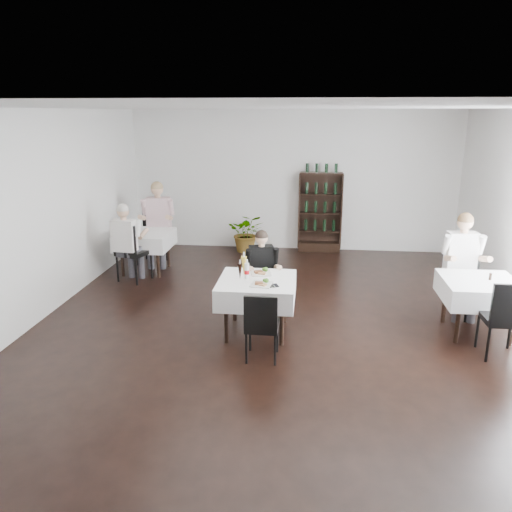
# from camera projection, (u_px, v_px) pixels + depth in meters

# --- Properties ---
(room_shell) EXTENTS (9.00, 9.00, 9.00)m
(room_shell) POSITION_uv_depth(u_px,v_px,m) (280.00, 227.00, 6.49)
(room_shell) COLOR black
(room_shell) RESTS_ON ground
(wine_shelf) EXTENTS (0.90, 0.28, 1.75)m
(wine_shelf) POSITION_uv_depth(u_px,v_px,m) (320.00, 213.00, 10.73)
(wine_shelf) COLOR black
(wine_shelf) RESTS_ON ground
(main_table) EXTENTS (1.03, 1.03, 0.77)m
(main_table) POSITION_uv_depth(u_px,v_px,m) (257.00, 290.00, 6.77)
(main_table) COLOR black
(main_table) RESTS_ON ground
(left_table) EXTENTS (0.98, 0.98, 0.77)m
(left_table) POSITION_uv_depth(u_px,v_px,m) (145.00, 240.00, 9.41)
(left_table) COLOR black
(left_table) RESTS_ON ground
(right_table) EXTENTS (0.98, 0.98, 0.77)m
(right_table) POSITION_uv_depth(u_px,v_px,m) (479.00, 291.00, 6.74)
(right_table) COLOR black
(right_table) RESTS_ON ground
(potted_tree) EXTENTS (0.79, 0.69, 0.84)m
(potted_tree) POSITION_uv_depth(u_px,v_px,m) (247.00, 233.00, 10.81)
(potted_tree) COLOR #2D6121
(potted_tree) RESTS_ON ground
(main_chair_far) EXTENTS (0.52, 0.53, 0.90)m
(main_chair_far) POSITION_uv_depth(u_px,v_px,m) (265.00, 279.00, 7.54)
(main_chair_far) COLOR black
(main_chair_far) RESTS_ON ground
(main_chair_near) EXTENTS (0.40, 0.41, 0.88)m
(main_chair_near) POSITION_uv_depth(u_px,v_px,m) (262.00, 323.00, 6.01)
(main_chair_near) COLOR black
(main_chair_near) RESTS_ON ground
(left_chair_far) EXTENTS (0.58, 0.58, 1.15)m
(left_chair_far) POSITION_uv_depth(u_px,v_px,m) (153.00, 230.00, 10.02)
(left_chair_far) COLOR black
(left_chair_far) RESTS_ON ground
(left_chair_near) EXTENTS (0.63, 0.63, 1.08)m
(left_chair_near) POSITION_uv_depth(u_px,v_px,m) (130.00, 249.00, 8.84)
(left_chair_near) COLOR black
(left_chair_near) RESTS_ON ground
(right_chair_far) EXTENTS (0.50, 0.50, 0.87)m
(right_chair_far) POSITION_uv_depth(u_px,v_px,m) (469.00, 284.00, 7.39)
(right_chair_far) COLOR black
(right_chair_far) RESTS_ON ground
(right_chair_near) EXTENTS (0.47, 0.47, 1.01)m
(right_chair_near) POSITION_uv_depth(u_px,v_px,m) (506.00, 315.00, 6.05)
(right_chair_near) COLOR black
(right_chair_near) RESTS_ON ground
(diner_main) EXTENTS (0.54, 0.57, 1.29)m
(diner_main) POSITION_uv_depth(u_px,v_px,m) (262.00, 266.00, 7.38)
(diner_main) COLOR #3D3C43
(diner_main) RESTS_ON ground
(diner_left_far) EXTENTS (0.65, 0.66, 1.65)m
(diner_left_far) POSITION_uv_depth(u_px,v_px,m) (158.00, 217.00, 9.78)
(diner_left_far) COLOR #3D3C43
(diner_left_far) RESTS_ON ground
(diner_left_near) EXTENTS (0.57, 0.59, 1.45)m
(diner_left_near) POSITION_uv_depth(u_px,v_px,m) (127.00, 237.00, 8.71)
(diner_left_near) COLOR #3D3C43
(diner_left_near) RESTS_ON ground
(diner_right_far) EXTENTS (0.59, 0.60, 1.55)m
(diner_right_far) POSITION_uv_depth(u_px,v_px,m) (463.00, 257.00, 7.31)
(diner_right_far) COLOR #3D3C43
(diner_right_far) RESTS_ON ground
(plate_far) EXTENTS (0.32, 0.32, 0.09)m
(plate_far) POSITION_uv_depth(u_px,v_px,m) (261.00, 272.00, 6.96)
(plate_far) COLOR white
(plate_far) RESTS_ON main_table
(plate_near) EXTENTS (0.30, 0.30, 0.08)m
(plate_near) POSITION_uv_depth(u_px,v_px,m) (262.00, 284.00, 6.51)
(plate_near) COLOR white
(plate_near) RESTS_ON main_table
(pilsner_dark) EXTENTS (0.06, 0.06, 0.28)m
(pilsner_dark) POSITION_uv_depth(u_px,v_px,m) (240.00, 271.00, 6.71)
(pilsner_dark) COLOR black
(pilsner_dark) RESTS_ON main_table
(pilsner_lager) EXTENTS (0.08, 0.08, 0.34)m
(pilsner_lager) POSITION_uv_depth(u_px,v_px,m) (244.00, 266.00, 6.86)
(pilsner_lager) COLOR gold
(pilsner_lager) RESTS_ON main_table
(coke_bottle) EXTENTS (0.07, 0.07, 0.27)m
(coke_bottle) POSITION_uv_depth(u_px,v_px,m) (247.00, 271.00, 6.75)
(coke_bottle) COLOR silver
(coke_bottle) RESTS_ON main_table
(napkin_cutlery) EXTENTS (0.20, 0.18, 0.02)m
(napkin_cutlery) POSITION_uv_depth(u_px,v_px,m) (272.00, 286.00, 6.48)
(napkin_cutlery) COLOR black
(napkin_cutlery) RESTS_ON main_table
(pepper_mill) EXTENTS (0.04, 0.04, 0.09)m
(pepper_mill) POSITION_uv_depth(u_px,v_px,m) (490.00, 277.00, 6.71)
(pepper_mill) COLOR black
(pepper_mill) RESTS_ON right_table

